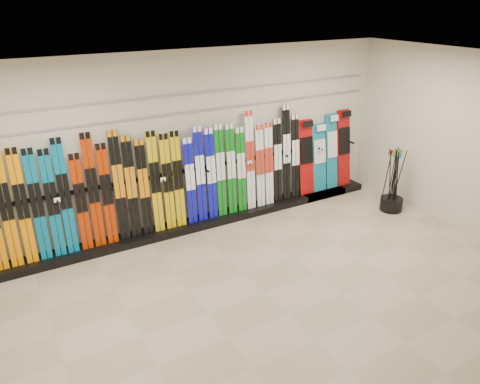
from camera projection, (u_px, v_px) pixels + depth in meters
floor at (265, 293)px, 6.42m from camera, size 8.00×8.00×0.00m
back_wall at (186, 142)px, 7.82m from camera, size 8.00×0.00×8.00m
right_wall at (471, 145)px, 7.68m from camera, size 0.00×5.00×5.00m
ceiling at (271, 70)px, 5.24m from camera, size 8.00×8.00×0.00m
ski_rack_base at (206, 221)px, 8.31m from camera, size 8.00×0.40×0.12m
skis at (166, 181)px, 7.66m from camera, size 5.37×0.18×1.82m
snowboards at (325, 154)px, 9.31m from camera, size 1.28×0.24×1.54m
pole_bin at (391, 204)px, 8.83m from camera, size 0.41×0.41×0.25m
ski_poles at (394, 180)px, 8.64m from camera, size 0.25×0.32×1.18m
slatwall_rail_0 at (185, 113)px, 7.61m from camera, size 7.60×0.02×0.03m
slatwall_rail_1 at (184, 94)px, 7.49m from camera, size 7.60×0.02×0.03m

